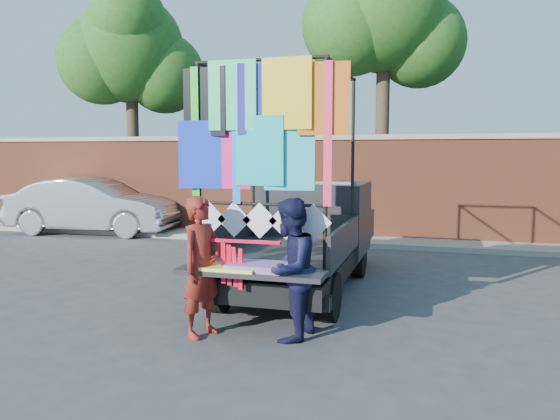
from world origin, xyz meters
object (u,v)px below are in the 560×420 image
(pickup_truck, at_px, (308,233))
(man, at_px, (290,269))
(sedan, at_px, (93,206))
(woman, at_px, (202,267))

(pickup_truck, relative_size, man, 3.15)
(pickup_truck, distance_m, sedan, 7.76)
(man, bearing_deg, pickup_truck, -162.96)
(woman, xyz_separation_m, man, (1.03, 0.18, -0.01))
(man, bearing_deg, sedan, -124.03)
(pickup_truck, height_order, sedan, pickup_truck)
(sedan, xyz_separation_m, woman, (6.23, -6.73, 0.09))
(pickup_truck, xyz_separation_m, man, (0.45, -2.85, -0.00))
(sedan, bearing_deg, woman, -142.85)
(woman, distance_m, man, 1.05)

